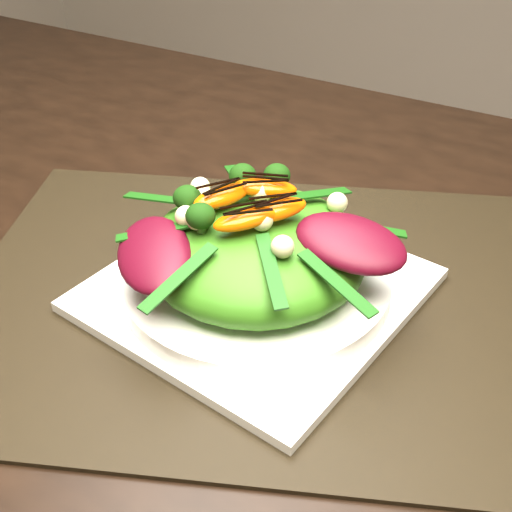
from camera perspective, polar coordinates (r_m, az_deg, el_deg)
The scene contains 10 objects.
dining_table at distance 0.75m, azimuth -9.42°, elevation 1.62°, with size 1.60×0.90×0.75m, color black.
placemat at distance 0.63m, azimuth 0.00°, elevation -3.31°, with size 0.53×0.41×0.00m, color black.
plate_base at distance 0.62m, azimuth 0.00°, elevation -2.81°, with size 0.26×0.26×0.01m, color white.
salad_bowl at distance 0.61m, azimuth 0.00°, elevation -1.80°, with size 0.24×0.24×0.02m, color white.
lettuce_mound at distance 0.59m, azimuth 0.00°, elevation 0.48°, with size 0.19×0.19×0.07m, color #397515.
radicchio_leaf at distance 0.56m, azimuth 7.91°, elevation 1.09°, with size 0.09×0.06×0.02m, color #3F0612.
orange_segment at distance 0.60m, azimuth -0.64°, elevation 5.15°, with size 0.06×0.02×0.01m, color #E04B03.
broccoli_floret at distance 0.61m, azimuth -4.23°, elevation 6.12°, with size 0.03×0.03×0.03m, color black.
macadamia_nut at distance 0.54m, azimuth -0.09°, elevation 1.90°, with size 0.02×0.02×0.02m, color beige.
balsamic_drizzle at distance 0.59m, azimuth -0.64°, elevation 5.81°, with size 0.04×0.00×0.00m, color black.
Camera 1 is at (0.40, -0.48, 1.15)m, focal length 48.00 mm.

